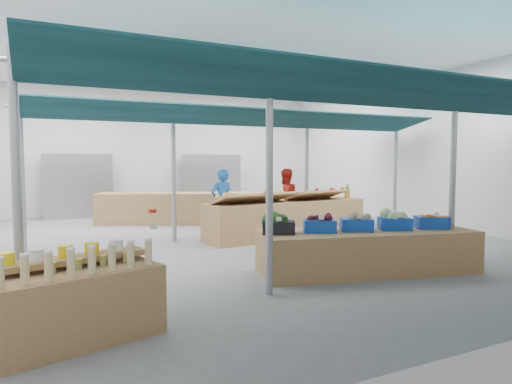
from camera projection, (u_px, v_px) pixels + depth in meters
floor at (224, 242)px, 10.22m from camera, size 13.00×13.00×0.00m
hall at (202, 127)px, 11.32m from camera, size 13.00×13.00×13.00m
pole_grid at (294, 161)px, 8.87m from camera, size 10.00×4.60×3.00m
awnings at (294, 111)px, 8.80m from camera, size 9.50×7.08×0.30m
back_shelving_left at (78, 186)px, 14.39m from camera, size 2.00×0.50×2.00m
back_shelving_right at (212, 183)px, 16.40m from camera, size 2.00×0.50×2.00m
bottle_shelf at (75, 301)px, 4.59m from camera, size 1.76×1.33×1.00m
veg_counter at (367, 251)px, 7.47m from camera, size 3.68×1.98×0.68m
fruit_counter at (287, 219)px, 10.80m from camera, size 4.08×1.29×0.86m
far_counter at (185, 208)px, 13.14m from camera, size 4.90×2.94×0.89m
crate_stack at (445, 247)px, 8.11m from camera, size 0.51×0.40×0.55m
vendor_left at (222, 202)px, 11.22m from camera, size 0.62×0.43×1.61m
vendor_right at (285, 199)px, 12.02m from camera, size 0.83×0.67×1.61m
crate_broccoli at (278, 224)px, 7.11m from camera, size 0.61×0.54×0.35m
crate_beets at (320, 224)px, 7.25m from camera, size 0.61×0.54×0.29m
crate_celeriac at (356, 222)px, 7.39m from camera, size 0.61×0.54×0.31m
crate_cabbage at (395, 220)px, 7.54m from camera, size 0.61×0.54×0.35m
crate_carrots at (431, 222)px, 7.69m from camera, size 0.61×0.54×0.29m
sparrow at (271, 219)px, 6.95m from camera, size 0.12×0.09×0.11m
pole_ribbon at (152, 212)px, 6.53m from camera, size 0.12×0.12×0.28m
apple_heap_yellow at (254, 196)px, 10.18m from camera, size 1.99×1.00×0.27m
apple_heap_red at (316, 193)px, 11.09m from camera, size 1.60×0.94×0.27m
pineapple at (347, 191)px, 11.61m from camera, size 0.14×0.14×0.39m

